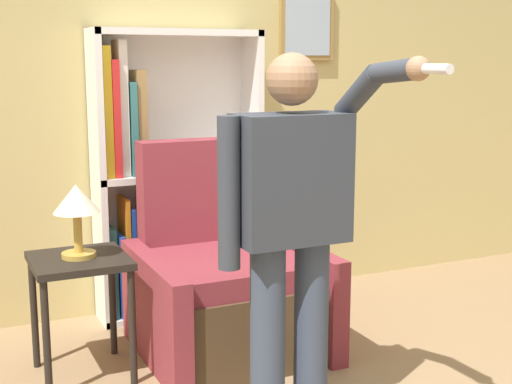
{
  "coord_description": "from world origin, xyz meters",
  "views": [
    {
      "loc": [
        -1.4,
        -2.3,
        1.58
      ],
      "look_at": [
        -0.01,
        0.69,
        0.97
      ],
      "focal_mm": 50.0,
      "sensor_mm": 36.0,
      "label": 1
    }
  ],
  "objects": [
    {
      "name": "wall_back",
      "position": [
        0.01,
        2.03,
        1.4
      ],
      "size": [
        8.0,
        0.11,
        2.8
      ],
      "color": "tan",
      "rests_on": "ground_plane"
    },
    {
      "name": "bookcase",
      "position": [
        -0.13,
        1.87,
        0.87
      ],
      "size": [
        1.04,
        0.28,
        1.76
      ],
      "color": "white",
      "rests_on": "ground_plane"
    },
    {
      "name": "armchair",
      "position": [
        0.03,
        1.2,
        0.35
      ],
      "size": [
        0.95,
        0.94,
        1.13
      ],
      "color": "#4C3823",
      "rests_on": "ground_plane"
    },
    {
      "name": "person_standing",
      "position": [
        -0.05,
        0.25,
        0.93
      ],
      "size": [
        0.61,
        0.78,
        1.61
      ],
      "color": "#384256",
      "rests_on": "ground_plane"
    },
    {
      "name": "side_table",
      "position": [
        -0.77,
        1.15,
        0.52
      ],
      "size": [
        0.47,
        0.47,
        0.62
      ],
      "color": "black",
      "rests_on": "ground_plane"
    },
    {
      "name": "table_lamp",
      "position": [
        -0.77,
        1.15,
        0.89
      ],
      "size": [
        0.23,
        0.23,
        0.37
      ],
      "color": "gold",
      "rests_on": "side_table"
    }
  ]
}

